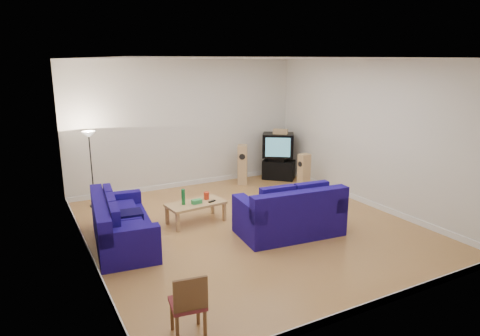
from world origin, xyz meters
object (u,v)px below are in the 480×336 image
sofa_loveseat (291,216)px  television (278,145)px  coffee_table (196,205)px  sofa_three_seat (120,227)px  tv_stand (279,170)px

sofa_loveseat → television: (1.94, 3.40, 0.58)m
coffee_table → television: 3.86m
sofa_three_seat → tv_stand: (4.84, 2.26, -0.05)m
television → tv_stand: bearing=-55.1°
sofa_three_seat → sofa_loveseat: size_ratio=1.15×
sofa_three_seat → coffee_table: 1.61m
coffee_table → television: size_ratio=1.18×
coffee_table → tv_stand: bearing=30.9°
sofa_loveseat → coffee_table: 1.92m
coffee_table → tv_stand: size_ratio=1.42×
sofa_loveseat → television: television is taller
sofa_loveseat → television: size_ratio=1.94×
sofa_three_seat → tv_stand: bearing=121.8°
coffee_table → tv_stand: (3.25, 1.95, -0.10)m
tv_stand → television: television is taller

